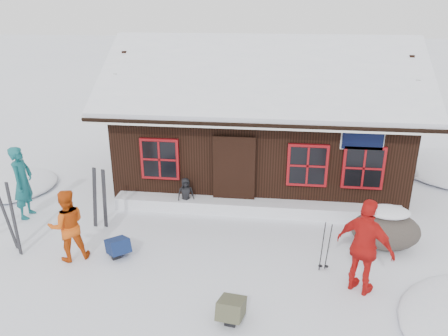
{
  "coord_description": "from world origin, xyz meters",
  "views": [
    {
      "loc": [
        1.95,
        -8.24,
        5.36
      ],
      "look_at": [
        0.67,
        2.11,
        1.3
      ],
      "focal_mm": 35.0,
      "sensor_mm": 36.0,
      "label": 1
    }
  ],
  "objects_px": {
    "ski_poles": "(325,248)",
    "backpack_olive": "(231,312)",
    "skier_orange_right": "(365,247)",
    "skier_orange_left": "(67,225)",
    "skier_crouched": "(186,194)",
    "skier_teal": "(23,182)",
    "backpack_blue": "(118,249)",
    "boulder": "(386,229)"
  },
  "relations": [
    {
      "from": "ski_poles",
      "to": "backpack_olive",
      "type": "height_order",
      "value": "ski_poles"
    },
    {
      "from": "skier_orange_right",
      "to": "skier_orange_left",
      "type": "bearing_deg",
      "value": 31.84
    },
    {
      "from": "skier_crouched",
      "to": "skier_orange_left",
      "type": "bearing_deg",
      "value": -147.46
    },
    {
      "from": "skier_orange_right",
      "to": "skier_crouched",
      "type": "height_order",
      "value": "skier_orange_right"
    },
    {
      "from": "skier_crouched",
      "to": "ski_poles",
      "type": "relative_size",
      "value": 0.81
    },
    {
      "from": "skier_teal",
      "to": "skier_crouched",
      "type": "xyz_separation_m",
      "value": [
        4.06,
        0.87,
        -0.5
      ]
    },
    {
      "from": "skier_teal",
      "to": "ski_poles",
      "type": "height_order",
      "value": "skier_teal"
    },
    {
      "from": "skier_teal",
      "to": "ski_poles",
      "type": "relative_size",
      "value": 1.68
    },
    {
      "from": "skier_teal",
      "to": "skier_orange_left",
      "type": "height_order",
      "value": "skier_teal"
    },
    {
      "from": "skier_teal",
      "to": "skier_crouched",
      "type": "height_order",
      "value": "skier_teal"
    },
    {
      "from": "skier_crouched",
      "to": "backpack_blue",
      "type": "bearing_deg",
      "value": -133.56
    },
    {
      "from": "skier_teal",
      "to": "boulder",
      "type": "height_order",
      "value": "skier_teal"
    },
    {
      "from": "skier_orange_left",
      "to": "skier_orange_right",
      "type": "bearing_deg",
      "value": 145.2
    },
    {
      "from": "skier_crouched",
      "to": "boulder",
      "type": "height_order",
      "value": "skier_crouched"
    },
    {
      "from": "skier_orange_left",
      "to": "boulder",
      "type": "height_order",
      "value": "skier_orange_left"
    },
    {
      "from": "skier_crouched",
      "to": "backpack_olive",
      "type": "height_order",
      "value": "skier_crouched"
    },
    {
      "from": "skier_orange_left",
      "to": "backpack_olive",
      "type": "distance_m",
      "value": 4.06
    },
    {
      "from": "skier_orange_right",
      "to": "backpack_blue",
      "type": "relative_size",
      "value": 3.41
    },
    {
      "from": "backpack_blue",
      "to": "backpack_olive",
      "type": "height_order",
      "value": "backpack_olive"
    },
    {
      "from": "boulder",
      "to": "backpack_blue",
      "type": "relative_size",
      "value": 2.68
    },
    {
      "from": "skier_orange_left",
      "to": "boulder",
      "type": "xyz_separation_m",
      "value": [
        6.94,
        1.35,
        -0.36
      ]
    },
    {
      "from": "skier_teal",
      "to": "boulder",
      "type": "xyz_separation_m",
      "value": [
        8.98,
        -0.43,
        -0.51
      ]
    },
    {
      "from": "ski_poles",
      "to": "skier_teal",
      "type": "bearing_deg",
      "value": 168.44
    },
    {
      "from": "skier_teal",
      "to": "skier_orange_left",
      "type": "distance_m",
      "value": 2.71
    },
    {
      "from": "skier_orange_left",
      "to": "backpack_olive",
      "type": "xyz_separation_m",
      "value": [
        3.71,
        -1.53,
        -0.66
      ]
    },
    {
      "from": "skier_crouched",
      "to": "skier_orange_right",
      "type": "bearing_deg",
      "value": -56.56
    },
    {
      "from": "skier_orange_right",
      "to": "boulder",
      "type": "bearing_deg",
      "value": -79.5
    },
    {
      "from": "skier_orange_right",
      "to": "backpack_blue",
      "type": "distance_m",
      "value": 5.25
    },
    {
      "from": "skier_teal",
      "to": "backpack_olive",
      "type": "bearing_deg",
      "value": -123.37
    },
    {
      "from": "skier_crouched",
      "to": "boulder",
      "type": "relative_size",
      "value": 0.6
    },
    {
      "from": "ski_poles",
      "to": "backpack_olive",
      "type": "bearing_deg",
      "value": -135.01
    },
    {
      "from": "skier_teal",
      "to": "skier_orange_left",
      "type": "bearing_deg",
      "value": -134.56
    },
    {
      "from": "skier_teal",
      "to": "skier_crouched",
      "type": "distance_m",
      "value": 4.18
    },
    {
      "from": "boulder",
      "to": "skier_orange_right",
      "type": "bearing_deg",
      "value": -115.08
    },
    {
      "from": "skier_crouched",
      "to": "backpack_olive",
      "type": "xyz_separation_m",
      "value": [
        1.68,
        -4.17,
        -0.3
      ]
    },
    {
      "from": "boulder",
      "to": "ski_poles",
      "type": "height_order",
      "value": "ski_poles"
    },
    {
      "from": "backpack_olive",
      "to": "boulder",
      "type": "bearing_deg",
      "value": 49.34
    },
    {
      "from": "skier_orange_right",
      "to": "skier_teal",
      "type": "bearing_deg",
      "value": 20.64
    },
    {
      "from": "skier_orange_left",
      "to": "skier_orange_right",
      "type": "height_order",
      "value": "skier_orange_right"
    },
    {
      "from": "boulder",
      "to": "backpack_olive",
      "type": "relative_size",
      "value": 2.62
    },
    {
      "from": "backpack_blue",
      "to": "backpack_olive",
      "type": "bearing_deg",
      "value": -72.32
    },
    {
      "from": "skier_orange_left",
      "to": "ski_poles",
      "type": "relative_size",
      "value": 1.43
    }
  ]
}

